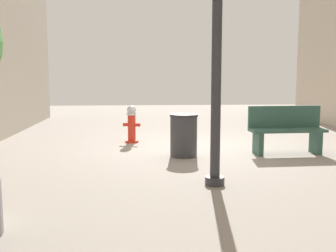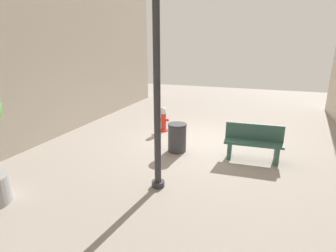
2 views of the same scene
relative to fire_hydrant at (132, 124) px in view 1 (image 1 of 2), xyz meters
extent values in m
plane|color=gray|center=(-1.47, 0.67, -0.43)|extent=(23.40, 23.40, 0.00)
cylinder|color=red|center=(0.00, 0.01, -0.41)|extent=(0.31, 0.31, 0.05)
cylinder|color=red|center=(0.00, 0.01, -0.09)|extent=(0.18, 0.18, 0.59)
cylinder|color=silver|center=(0.00, 0.01, 0.24)|extent=(0.23, 0.23, 0.06)
sphere|color=silver|center=(0.00, 0.01, 0.33)|extent=(0.21, 0.21, 0.21)
cylinder|color=red|center=(0.13, -0.03, -0.01)|extent=(0.15, 0.11, 0.08)
cylinder|color=red|center=(-0.13, 0.04, -0.01)|extent=(0.15, 0.11, 0.08)
cylinder|color=red|center=(-0.03, -0.14, -0.05)|extent=(0.14, 0.16, 0.11)
cube|color=#33594C|center=(-3.71, 1.54, -0.21)|extent=(0.12, 0.40, 0.45)
cube|color=#33594C|center=(-2.52, 1.60, -0.21)|extent=(0.12, 0.40, 0.45)
cube|color=#33594C|center=(-3.12, 1.57, 0.05)|extent=(1.51, 0.51, 0.06)
cube|color=#33594C|center=(-3.11, 1.38, 0.30)|extent=(1.49, 0.13, 0.44)
cylinder|color=#2D2D33|center=(-1.28, 3.72, -0.37)|extent=(0.28, 0.28, 0.12)
cylinder|color=#2D2D33|center=(-1.28, 3.72, 1.62)|extent=(0.14, 0.14, 3.87)
cylinder|color=#38383D|center=(-1.04, 1.65, -0.04)|extent=(0.52, 0.52, 0.78)
cylinder|color=#2C2C30|center=(-1.04, 1.65, 0.37)|extent=(0.54, 0.54, 0.04)
camera|label=1|loc=(-0.24, 9.39, 1.17)|focal=43.60mm
camera|label=2|loc=(-3.25, 8.55, 2.52)|focal=28.70mm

